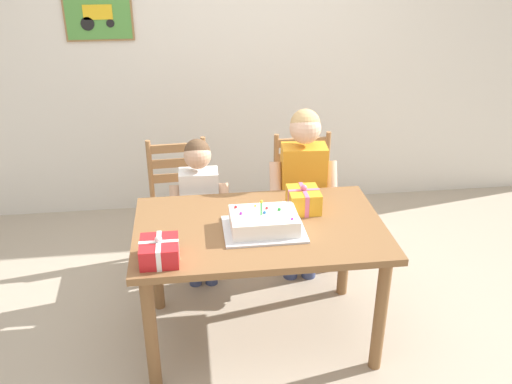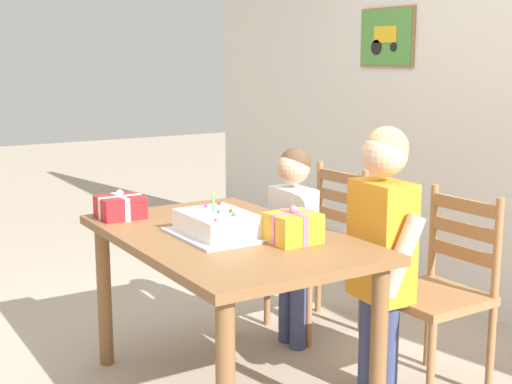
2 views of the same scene
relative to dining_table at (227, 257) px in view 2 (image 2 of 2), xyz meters
The scene contains 9 objects.
back_wall 1.95m from the dining_table, 90.11° to the left, with size 6.40×0.11×2.60m.
dining_table is the anchor object (origin of this frame).
birthday_cake 0.16m from the dining_table, 72.94° to the right, with size 0.44×0.34×0.19m.
gift_box_red_large 0.63m from the dining_table, 152.33° to the right, with size 0.19×0.21×0.14m.
gift_box_beside_cake 0.36m from the dining_table, 30.00° to the left, with size 0.18×0.20×0.16m.
chair_left 0.99m from the dining_table, 117.59° to the left, with size 0.44×0.44×0.92m.
chair_right 0.98m from the dining_table, 62.55° to the left, with size 0.42×0.42×0.92m.
child_older 0.69m from the dining_table, 57.60° to the left, with size 0.46×0.27×1.23m.
child_younger 0.65m from the dining_table, 118.80° to the left, with size 0.38×0.22×1.07m.
Camera 2 is at (2.62, -1.47, 1.52)m, focal length 49.51 mm.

